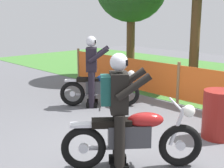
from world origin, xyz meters
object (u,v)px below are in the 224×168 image
object	(u,v)px
rider_lead	(92,69)
rider_trailing	(118,105)
motorcycle_trailing	(133,137)
oil_drum	(219,114)
motorcycle_lead	(100,88)

from	to	relation	value
rider_lead	rider_trailing	bearing A→B (deg)	-79.78
rider_lead	rider_trailing	xyz separation A→B (m)	(2.71, -1.78, 0.03)
motorcycle_trailing	rider_lead	distance (m)	3.31
rider_lead	motorcycle_trailing	bearing A→B (deg)	-75.88
motorcycle_trailing	oil_drum	world-z (taller)	motorcycle_trailing
rider_trailing	oil_drum	distance (m)	2.23
motorcycle_lead	motorcycle_trailing	size ratio (longest dim) A/B	0.88
motorcycle_trailing	rider_trailing	size ratio (longest dim) A/B	0.99
motorcycle_trailing	rider_trailing	distance (m)	0.53
rider_lead	rider_trailing	size ratio (longest dim) A/B	1.00
motorcycle_lead	rider_lead	xyz separation A→B (m)	(-0.13, -0.14, 0.48)
motorcycle_trailing	oil_drum	xyz separation A→B (m)	(0.26, 1.96, -0.03)
motorcycle_lead	rider_trailing	xyz separation A→B (m)	(2.59, -1.92, 0.51)
motorcycle_lead	rider_trailing	distance (m)	3.26
motorcycle_lead	rider_lead	size ratio (longest dim) A/B	0.87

